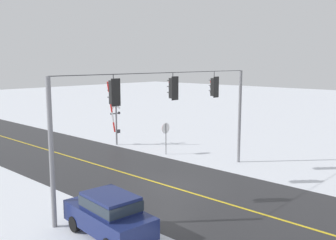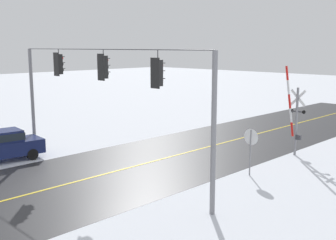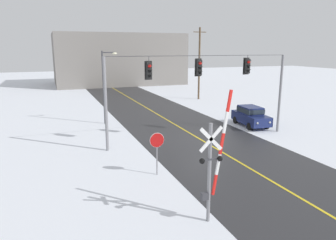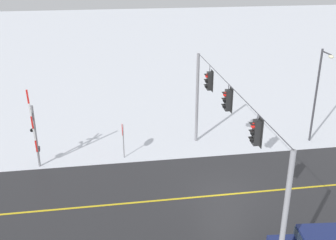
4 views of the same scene
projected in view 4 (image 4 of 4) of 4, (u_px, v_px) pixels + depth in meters
ground_plane at (224, 195)px, 22.10m from camera, size 160.00×160.00×0.00m
road_asphalt at (326, 186)px, 22.96m from camera, size 9.00×80.00×0.01m
lane_centre_line at (326, 186)px, 22.96m from camera, size 0.14×72.00×0.01m
signal_span at (228, 122)px, 20.56m from camera, size 14.20×0.47×6.22m
stop_sign at (123, 133)px, 25.49m from camera, size 0.80×0.09×2.35m
railroad_crossing at (35, 132)px, 24.10m from camera, size 1.35×0.31×5.22m
streetlamp_near at (319, 88)px, 26.84m from camera, size 1.39×0.28×6.50m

